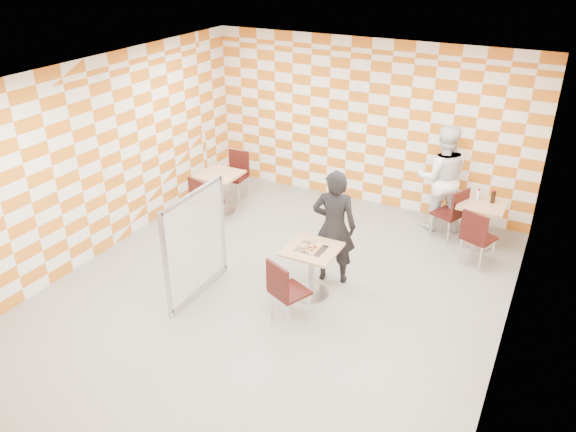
# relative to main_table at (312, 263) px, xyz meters

# --- Properties ---
(room_shell) EXTENTS (7.00, 7.00, 7.00)m
(room_shell) POSITION_rel_main_table_xyz_m (-0.47, 0.35, 0.99)
(room_shell) COLOR gray
(room_shell) RESTS_ON ground
(main_table) EXTENTS (0.70, 0.70, 0.75)m
(main_table) POSITION_rel_main_table_xyz_m (0.00, 0.00, 0.00)
(main_table) COLOR tan
(main_table) RESTS_ON ground
(second_table) EXTENTS (0.70, 0.70, 0.75)m
(second_table) POSITION_rel_main_table_xyz_m (1.79, 2.52, 0.00)
(second_table) COLOR tan
(second_table) RESTS_ON ground
(empty_table) EXTENTS (0.70, 0.70, 0.75)m
(empty_table) POSITION_rel_main_table_xyz_m (-2.57, 1.65, 0.00)
(empty_table) COLOR tan
(empty_table) RESTS_ON ground
(chair_main_front) EXTENTS (0.56, 0.56, 0.92)m
(chair_main_front) POSITION_rel_main_table_xyz_m (-0.03, -0.75, 0.04)
(chair_main_front) COLOR #340D0A
(chair_main_front) RESTS_ON ground
(chair_second_front) EXTENTS (0.55, 0.55, 0.92)m
(chair_second_front) POSITION_rel_main_table_xyz_m (1.86, 1.82, 0.04)
(chair_second_front) COLOR #340D0A
(chair_second_front) RESTS_ON ground
(chair_second_side) EXTENTS (0.56, 0.56, 0.92)m
(chair_second_side) POSITION_rel_main_table_xyz_m (1.37, 2.47, 0.04)
(chair_second_side) COLOR #340D0A
(chair_second_side) RESTS_ON ground
(chair_empty_near) EXTENTS (0.52, 0.53, 0.92)m
(chair_empty_near) POSITION_rel_main_table_xyz_m (-2.50, 0.99, 0.04)
(chair_empty_near) COLOR #340D0A
(chair_empty_near) RESTS_ON ground
(chair_empty_far) EXTENTS (0.44, 0.44, 0.92)m
(chair_empty_far) POSITION_rel_main_table_xyz_m (-2.64, 2.31, 0.04)
(chair_empty_far) COLOR #340D0A
(chair_empty_far) RESTS_ON ground
(partition) EXTENTS (0.08, 1.38, 1.55)m
(partition) POSITION_rel_main_table_xyz_m (-1.42, -0.67, 0.28)
(partition) COLOR white
(partition) RESTS_ON ground
(man_dark) EXTENTS (0.71, 0.56, 1.72)m
(man_dark) POSITION_rel_main_table_xyz_m (0.10, 0.51, 0.35)
(man_dark) COLOR black
(man_dark) RESTS_ON ground
(man_white) EXTENTS (1.08, 0.96, 1.83)m
(man_white) POSITION_rel_main_table_xyz_m (1.05, 2.85, 0.40)
(man_white) COLOR white
(man_white) RESTS_ON ground
(pizza_on_foil) EXTENTS (0.40, 0.40, 0.04)m
(pizza_on_foil) POSITION_rel_main_table_xyz_m (-0.00, -0.02, 0.26)
(pizza_on_foil) COLOR silver
(pizza_on_foil) RESTS_ON main_table
(sport_bottle) EXTENTS (0.06, 0.06, 0.20)m
(sport_bottle) POSITION_rel_main_table_xyz_m (1.70, 2.60, 0.33)
(sport_bottle) COLOR white
(sport_bottle) RESTS_ON second_table
(soda_bottle) EXTENTS (0.07, 0.07, 0.23)m
(soda_bottle) POSITION_rel_main_table_xyz_m (1.93, 2.61, 0.34)
(soda_bottle) COLOR black
(soda_bottle) RESTS_ON second_table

